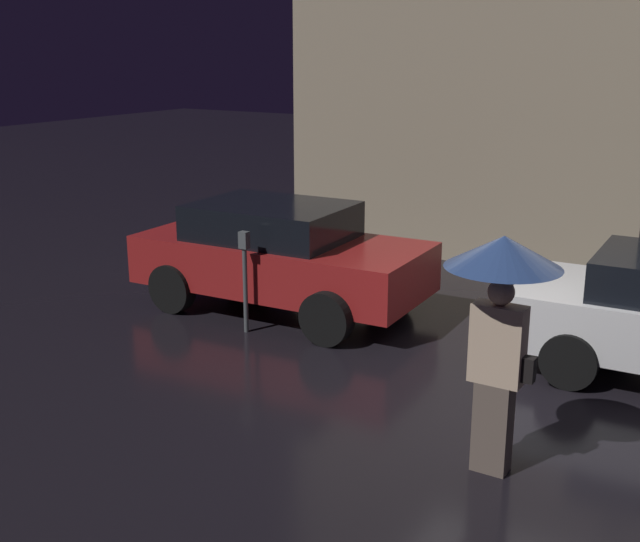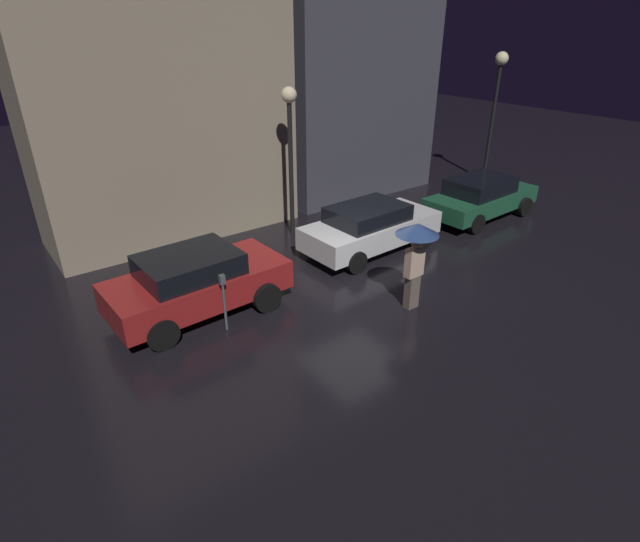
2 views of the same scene
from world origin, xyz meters
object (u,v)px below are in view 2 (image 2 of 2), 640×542
street_lamp_far (498,86)px  pedestrian_with_umbrella (416,245)px  parked_car_white (370,227)px  parked_car_green (481,197)px  parking_meter (224,297)px  parked_car_red (197,282)px  street_lamp_near (290,132)px

street_lamp_far → pedestrian_with_umbrella: bearing=-151.6°
parked_car_white → street_lamp_far: street_lamp_far is taller
parked_car_white → parked_car_green: 4.89m
parked_car_green → parking_meter: parked_car_green is taller
parking_meter → parked_car_white: bearing=13.1°
parked_car_red → parking_meter: (0.16, -1.05, 0.03)m
pedestrian_with_umbrella → street_lamp_near: size_ratio=0.48×
parked_car_green → parked_car_white: bearing=175.4°
parking_meter → street_lamp_far: bearing=14.7°
parked_car_red → parked_car_green: size_ratio=0.96×
parked_car_green → parking_meter: (-10.27, -1.05, 0.09)m
pedestrian_with_umbrella → parking_meter: bearing=156.4°
pedestrian_with_umbrella → parking_meter: 4.43m
parked_car_white → parking_meter: bearing=-168.9°
street_lamp_near → street_lamp_far: street_lamp_far is taller
parked_car_red → parked_car_green: parked_car_red is taller
street_lamp_near → parked_car_white: bearing=-64.7°
parked_car_red → street_lamp_near: size_ratio=0.92×
street_lamp_far → parked_car_green: bearing=-145.5°
parked_car_red → parked_car_green: bearing=-2.2°
pedestrian_with_umbrella → street_lamp_far: 11.77m
parked_car_red → street_lamp_near: street_lamp_near is taller
parked_car_red → parking_meter: 1.06m
parked_car_green → street_lamp_near: (-6.03, 2.61, 2.49)m
pedestrian_with_umbrella → parked_car_white: bearing=65.7°
pedestrian_with_umbrella → street_lamp_near: 5.68m
parked_car_red → pedestrian_with_umbrella: size_ratio=1.93×
pedestrian_with_umbrella → street_lamp_far: size_ratio=0.42×
parked_car_red → parking_meter: parked_car_red is taller
parked_car_red → pedestrian_with_umbrella: (4.14, -2.83, 0.83)m
parked_car_white → pedestrian_with_umbrella: pedestrian_with_umbrella is taller
parked_car_white → parking_meter: size_ratio=3.16×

